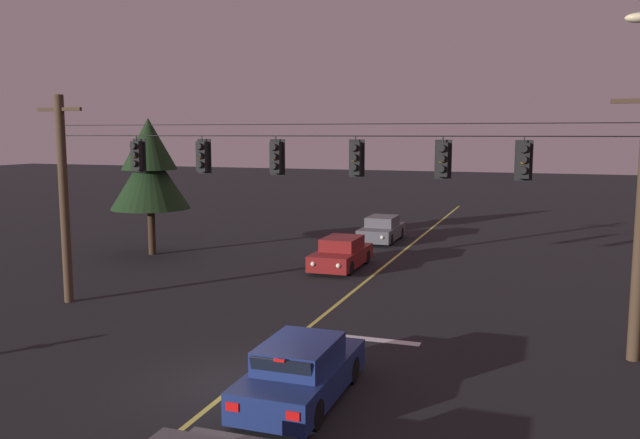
% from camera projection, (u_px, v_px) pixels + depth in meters
% --- Properties ---
extents(ground_plane, '(180.00, 180.00, 0.00)m').
position_uv_depth(ground_plane, '(239.00, 384.00, 15.79)').
color(ground_plane, black).
extents(lane_centre_stripe, '(0.14, 60.00, 0.01)m').
position_uv_depth(lane_centre_stripe, '(361.00, 285.00, 26.07)').
color(lane_centre_stripe, '#D1C64C').
rests_on(lane_centre_stripe, ground).
extents(stop_bar_paint, '(3.40, 0.36, 0.01)m').
position_uv_depth(stop_bar_paint, '(363.00, 338.00, 19.27)').
color(stop_bar_paint, silver).
rests_on(stop_bar_paint, ground).
extents(signal_span_assembly, '(20.18, 0.32, 7.32)m').
position_uv_depth(signal_span_assembly, '(309.00, 205.00, 19.95)').
color(signal_span_assembly, '#423021').
rests_on(signal_span_assembly, ground).
extents(traffic_light_leftmost, '(0.48, 0.41, 1.22)m').
position_uv_depth(traffic_light_leftmost, '(137.00, 155.00, 21.74)').
color(traffic_light_leftmost, black).
extents(traffic_light_left_inner, '(0.48, 0.41, 1.22)m').
position_uv_depth(traffic_light_left_inner, '(202.00, 156.00, 20.94)').
color(traffic_light_left_inner, black).
extents(traffic_light_centre, '(0.48, 0.41, 1.22)m').
position_uv_depth(traffic_light_centre, '(276.00, 157.00, 20.10)').
color(traffic_light_centre, black).
extents(traffic_light_right_inner, '(0.48, 0.41, 1.22)m').
position_uv_depth(traffic_light_right_inner, '(355.00, 158.00, 19.27)').
color(traffic_light_right_inner, black).
extents(traffic_light_rightmost, '(0.48, 0.41, 1.22)m').
position_uv_depth(traffic_light_rightmost, '(442.00, 160.00, 18.43)').
color(traffic_light_rightmost, black).
extents(traffic_light_far_right, '(0.48, 0.41, 1.22)m').
position_uv_depth(traffic_light_far_right, '(523.00, 161.00, 17.72)').
color(traffic_light_far_right, black).
extents(car_waiting_near_lane, '(1.80, 4.33, 1.39)m').
position_uv_depth(car_waiting_near_lane, '(301.00, 372.00, 14.78)').
color(car_waiting_near_lane, navy).
rests_on(car_waiting_near_lane, ground).
extents(car_oncoming_lead, '(1.80, 4.42, 1.39)m').
position_uv_depth(car_oncoming_lead, '(341.00, 254.00, 29.24)').
color(car_oncoming_lead, maroon).
rests_on(car_oncoming_lead, ground).
extents(car_oncoming_trailing, '(1.80, 4.42, 1.39)m').
position_uv_depth(car_oncoming_trailing, '(382.00, 230.00, 36.55)').
color(car_oncoming_trailing, '#4C4C51').
rests_on(car_oncoming_trailing, ground).
extents(tree_verge_near, '(3.87, 3.87, 6.75)m').
position_uv_depth(tree_verge_near, '(150.00, 168.00, 32.07)').
color(tree_verge_near, '#332316').
rests_on(tree_verge_near, ground).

